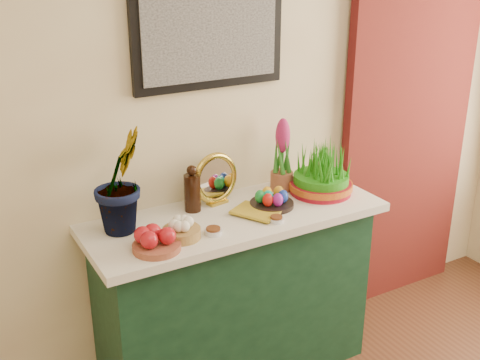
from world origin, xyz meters
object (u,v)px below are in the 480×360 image
wheatgrass_sabzeh (321,171)px  mirror (216,179)px  book (248,218)px  sideboard (235,299)px  hyacinth_green (119,164)px

wheatgrass_sabzeh → mirror: bearing=163.6°
mirror → book: (0.03, -0.25, -0.11)m
sideboard → wheatgrass_sabzeh: wheatgrass_sabzeh is taller
sideboard → book: size_ratio=6.37×
sideboard → wheatgrass_sabzeh: size_ratio=4.12×
hyacinth_green → wheatgrass_sabzeh: bearing=-46.2°
mirror → book: 0.27m
wheatgrass_sabzeh → hyacinth_green: bearing=174.4°
mirror → book: bearing=-82.7°
sideboard → mirror: size_ratio=5.10×
sideboard → book: 0.49m
sideboard → hyacinth_green: 0.92m
mirror → wheatgrass_sabzeh: 0.53m
hyacinth_green → wheatgrass_sabzeh: 1.01m
sideboard → mirror: (-0.02, 0.15, 0.59)m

